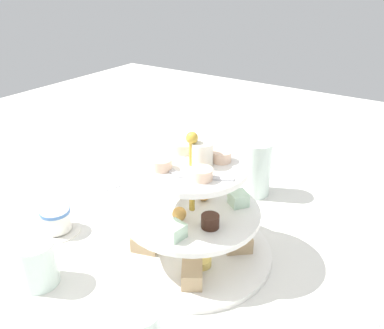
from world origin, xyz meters
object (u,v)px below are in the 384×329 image
(water_glass_short_left, at_px, (37,264))
(teacup_with_saucer, at_px, (56,221))
(butter_knife_left, at_px, (376,305))
(water_glass_tall_right, at_px, (256,169))
(tiered_serving_stand, at_px, (192,220))
(butter_knife_right, at_px, (129,181))

(water_glass_short_left, relative_size, teacup_with_saucer, 0.89)
(water_glass_short_left, xyz_separation_m, butter_knife_left, (0.48, 0.26, -0.04))
(water_glass_tall_right, bearing_deg, tiered_serving_stand, -89.87)
(water_glass_tall_right, xyz_separation_m, butter_knife_left, (0.31, -0.21, -0.06))
(water_glass_short_left, bearing_deg, teacup_with_saucer, 129.40)
(butter_knife_right, bearing_deg, water_glass_short_left, 37.58)
(water_glass_tall_right, bearing_deg, teacup_with_saucer, -126.57)
(water_glass_tall_right, distance_m, teacup_with_saucer, 0.45)
(teacup_with_saucer, relative_size, butter_knife_right, 0.53)
(teacup_with_saucer, distance_m, butter_knife_left, 0.59)
(teacup_with_saucer, distance_m, butter_knife_right, 0.24)
(butter_knife_left, bearing_deg, butter_knife_right, 74.64)
(water_glass_tall_right, distance_m, butter_knife_right, 0.31)
(water_glass_short_left, xyz_separation_m, teacup_with_saucer, (-0.09, 0.11, -0.02))
(tiered_serving_stand, bearing_deg, butter_knife_right, 153.07)
(tiered_serving_stand, xyz_separation_m, water_glass_tall_right, (-0.00, 0.27, -0.01))
(tiered_serving_stand, relative_size, teacup_with_saucer, 3.26)
(water_glass_short_left, bearing_deg, butter_knife_left, 28.05)
(butter_knife_left, bearing_deg, tiered_serving_stand, 93.05)
(tiered_serving_stand, relative_size, water_glass_tall_right, 2.26)
(water_glass_short_left, distance_m, butter_knife_left, 0.55)
(water_glass_short_left, height_order, butter_knife_left, water_glass_short_left)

